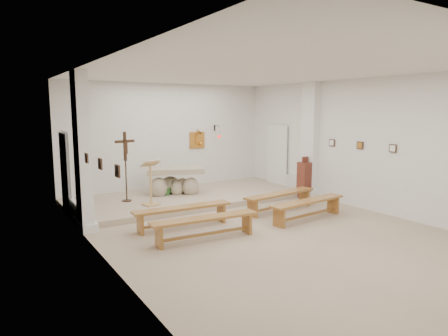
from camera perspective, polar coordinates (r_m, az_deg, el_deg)
ground at (r=9.15m, az=5.31°, el=-8.69°), size 7.00×10.00×0.00m
wall_left at (r=7.23m, az=-17.03°, el=0.63°), size 0.02×10.00×3.50m
wall_right at (r=11.26m, az=19.72°, el=3.15°), size 0.02×10.00×3.50m
wall_back at (r=13.10m, az=-7.99°, el=4.23°), size 7.00×0.02×3.50m
ceiling at (r=8.79m, az=5.63°, el=13.63°), size 7.00×10.00×0.02m
sanctuary_platform at (r=12.00m, az=-4.90°, el=-4.18°), size 6.98×3.00×0.15m
pilaster_left at (r=9.19m, az=-19.59°, el=2.09°), size 0.26×0.55×3.50m
pilaster_right at (r=12.51m, az=12.16°, el=3.93°), size 0.26×0.55×3.50m
gold_wall_relief at (r=13.54m, az=-3.86°, el=4.00°), size 0.55×0.04×0.55m
sanctuary_lamp at (r=13.66m, az=-0.77°, el=4.72°), size 0.11×0.36×0.44m
station_frame_left_front at (r=6.48m, az=-14.99°, el=-0.42°), size 0.03×0.20×0.20m
station_frame_left_mid at (r=7.43m, az=-17.28°, el=0.58°), size 0.03×0.20×0.20m
station_frame_left_rear at (r=8.40m, az=-19.04°, el=1.36°), size 0.03×0.20×0.20m
station_frame_right_front at (r=10.77m, az=22.98°, el=2.60°), size 0.03×0.20×0.20m
station_frame_right_mid at (r=11.37m, az=18.86°, el=3.09°), size 0.03×0.20×0.20m
station_frame_right_rear at (r=12.03m, az=15.16°, el=3.51°), size 0.03×0.20×0.20m
radiator_left at (r=10.11m, az=-20.39°, el=-5.95°), size 0.10×0.85×0.52m
radiator_right at (r=13.25m, az=10.04°, el=-2.23°), size 0.10×0.85×0.52m
altar at (r=12.09m, az=-7.08°, el=-2.16°), size 1.80×1.21×0.87m
lectern at (r=10.73m, az=-10.40°, el=-2.07°), size 0.50×0.44×1.24m
crucifix_stand at (r=11.26m, az=-13.88°, el=0.90°), size 0.58×0.25×1.93m
potted_plant at (r=12.02m, az=-8.24°, el=-2.57°), size 0.53×0.48×0.53m
donation_pedestal at (r=12.40m, az=11.42°, el=-1.64°), size 0.34×0.34×1.27m
bench_left_front at (r=9.19m, az=-5.91°, el=-6.24°), size 2.33×0.49×0.49m
bench_right_front at (r=10.73m, az=8.01°, el=-4.15°), size 2.35×0.65×0.49m
bench_left_second at (r=8.29m, az=-2.69°, el=-7.82°), size 2.34×0.54×0.49m
bench_right_second at (r=9.97m, az=11.90°, el=-5.21°), size 2.34×0.61×0.49m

